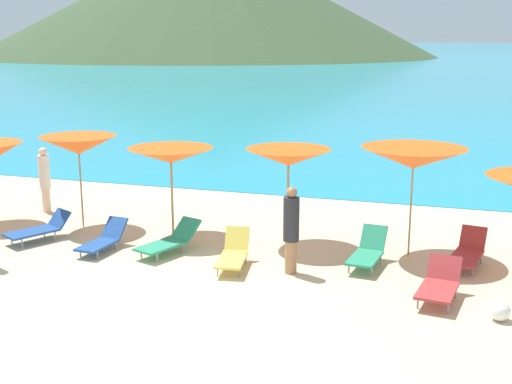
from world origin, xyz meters
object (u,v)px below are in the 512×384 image
(lounge_chair_10, at_px, (467,252))
(beachgoer_1, at_px, (291,228))
(umbrella_2, at_px, (78,145))
(umbrella_4, at_px, (288,157))
(lounge_chair_3, at_px, (233,253))
(lounge_chair_5, at_px, (103,239))
(lounge_chair_8, at_px, (39,228))
(lounge_chair_1, at_px, (169,240))
(beachgoer_3, at_px, (45,178))
(beach_ball, at_px, (500,311))
(umbrella_3, at_px, (171,156))
(lounge_chair_2, at_px, (368,251))
(lounge_chair_4, at_px, (439,284))
(umbrella_5, at_px, (413,158))

(lounge_chair_10, height_order, beachgoer_1, beachgoer_1)
(umbrella_2, relative_size, umbrella_4, 1.04)
(lounge_chair_3, xyz_separation_m, lounge_chair_5, (-3.15, 0.16, -0.04))
(lounge_chair_8, bearing_deg, lounge_chair_1, 28.44)
(beachgoer_3, distance_m, beach_ball, 12.22)
(umbrella_3, relative_size, lounge_chair_5, 1.46)
(umbrella_4, height_order, lounge_chair_10, umbrella_4)
(lounge_chair_3, xyz_separation_m, beachgoer_1, (1.23, 0.03, 0.65))
(lounge_chair_2, relative_size, beach_ball, 4.35)
(umbrella_4, height_order, lounge_chair_5, umbrella_4)
(lounge_chair_2, distance_m, lounge_chair_3, 2.81)
(umbrella_2, bearing_deg, lounge_chair_10, -1.02)
(beachgoer_1, bearing_deg, lounge_chair_4, 43.78)
(umbrella_5, xyz_separation_m, beach_ball, (1.78, -3.07, -2.00))
(lounge_chair_8, distance_m, beachgoer_3, 2.79)
(lounge_chair_4, distance_m, beachgoer_1, 3.07)
(umbrella_4, bearing_deg, lounge_chair_5, -155.10)
(lounge_chair_8, bearing_deg, umbrella_4, 42.70)
(lounge_chair_1, xyz_separation_m, beachgoer_1, (2.88, -0.42, 0.66))
(umbrella_5, xyz_separation_m, lounge_chair_1, (-5.08, -1.46, -1.87))
(umbrella_3, distance_m, beachgoer_3, 4.44)
(lounge_chair_2, bearing_deg, umbrella_2, 179.82)
(umbrella_5, distance_m, lounge_chair_5, 7.06)
(lounge_chair_3, height_order, beach_ball, lounge_chair_3)
(umbrella_5, height_order, beachgoer_1, umbrella_5)
(lounge_chair_4, height_order, lounge_chair_5, lounge_chair_4)
(lounge_chair_10, bearing_deg, lounge_chair_5, -158.63)
(umbrella_2, xyz_separation_m, beachgoer_3, (-1.73, 0.96, -1.12))
(lounge_chair_3, bearing_deg, umbrella_3, 131.73)
(lounge_chair_8, bearing_deg, beach_ball, 18.62)
(lounge_chair_2, distance_m, beachgoer_1, 1.80)
(lounge_chair_5, bearing_deg, umbrella_5, 19.46)
(lounge_chair_5, distance_m, beach_ball, 8.46)
(lounge_chair_3, bearing_deg, beachgoer_3, 147.50)
(lounge_chair_1, bearing_deg, lounge_chair_10, 30.39)
(umbrella_2, distance_m, beachgoer_1, 6.21)
(umbrella_3, distance_m, umbrella_5, 5.58)
(lounge_chair_1, height_order, lounge_chair_3, lounge_chair_3)
(umbrella_4, height_order, beachgoer_1, umbrella_4)
(lounge_chair_5, distance_m, lounge_chair_10, 7.93)
(lounge_chair_5, relative_size, beachgoer_3, 0.82)
(lounge_chair_4, relative_size, beach_ball, 4.15)
(lounge_chair_10, distance_m, beachgoer_1, 3.81)
(lounge_chair_2, xyz_separation_m, lounge_chair_8, (-7.62, -0.55, -0.02))
(umbrella_2, bearing_deg, lounge_chair_8, -103.66)
(lounge_chair_4, xyz_separation_m, beachgoer_3, (-10.54, 3.25, 0.64))
(lounge_chair_10, xyz_separation_m, beach_ball, (0.55, -2.72, -0.12))
(lounge_chair_1, bearing_deg, lounge_chair_3, 5.39)
(beachgoer_1, bearing_deg, lounge_chair_5, -126.82)
(lounge_chair_4, bearing_deg, lounge_chair_10, 85.06)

